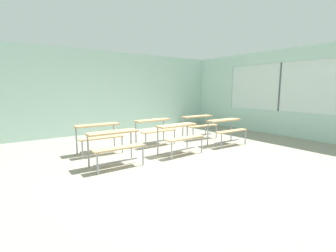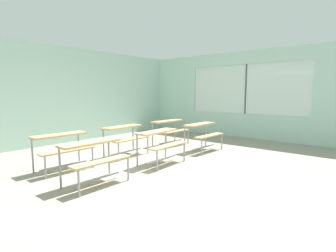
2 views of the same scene
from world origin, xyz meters
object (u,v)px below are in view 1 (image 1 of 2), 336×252
object	(u,v)px
desk_bench_r0c0	(115,140)
desk_bench_r1c1	(155,126)
desk_bench_r0c2	(226,126)
desk_bench_r1c2	(199,121)
desk_bench_r0c1	(179,132)
desk_bench_r1c0	(99,132)

from	to	relation	value
desk_bench_r0c0	desk_bench_r1c1	bearing A→B (deg)	34.19
desk_bench_r0c2	desk_bench_r1c2	world-z (taller)	same
desk_bench_r0c2	desk_bench_r1c1	world-z (taller)	same
desk_bench_r0c2	desk_bench_r0c1	bearing A→B (deg)	-178.23
desk_bench_r0c0	desk_bench_r1c1	size ratio (longest dim) A/B	0.99
desk_bench_r0c0	desk_bench_r0c2	xyz separation A→B (m)	(3.47, -0.02, 0.00)
desk_bench_r0c2	desk_bench_r1c2	bearing A→B (deg)	91.16
desk_bench_r0c0	desk_bench_r0c2	bearing A→B (deg)	-0.56
desk_bench_r0c1	desk_bench_r0c2	bearing A→B (deg)	-3.06
desk_bench_r1c2	desk_bench_r0c1	bearing A→B (deg)	-143.45
desk_bench_r1c0	desk_bench_r0c0	bearing A→B (deg)	-92.08
desk_bench_r1c1	desk_bench_r0c2	bearing A→B (deg)	-36.75
desk_bench_r0c1	desk_bench_r1c2	distance (m)	2.12
desk_bench_r0c1	desk_bench_r1c1	size ratio (longest dim) A/B	1.01
desk_bench_r0c1	desk_bench_r1c0	world-z (taller)	same
desk_bench_r0c1	desk_bench_r0c2	world-z (taller)	same
desk_bench_r1c0	desk_bench_r1c1	distance (m)	1.68
desk_bench_r0c0	desk_bench_r1c1	xyz separation A→B (m)	(1.75, 1.20, 0.00)
desk_bench_r0c0	desk_bench_r0c1	size ratio (longest dim) A/B	0.98
desk_bench_r0c2	desk_bench_r1c2	size ratio (longest dim) A/B	0.99
desk_bench_r0c2	desk_bench_r1c0	size ratio (longest dim) A/B	1.01
desk_bench_r1c1	desk_bench_r1c2	size ratio (longest dim) A/B	0.99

